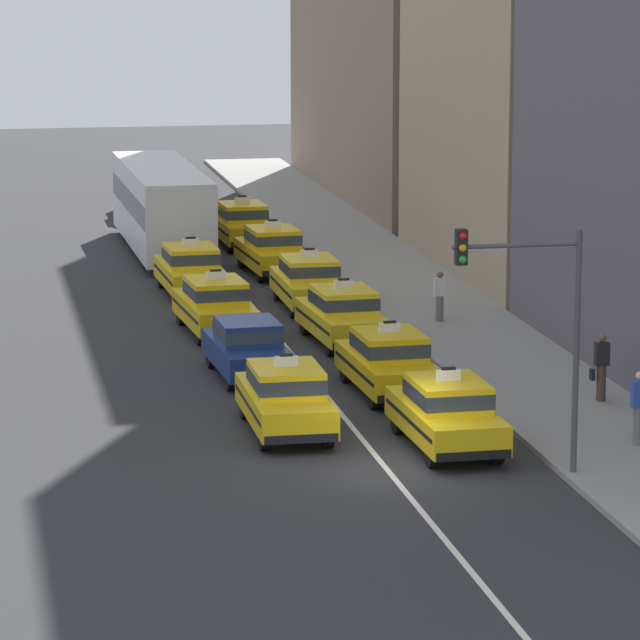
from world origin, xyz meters
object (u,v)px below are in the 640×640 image
Objects in this scene: taxi_left_fourth at (190,269)px; taxi_left_sixth at (140,196)px; pedestrian_near_crosswalk at (601,367)px; taxi_left_nearest at (286,397)px; taxi_right_fifth at (272,250)px; taxi_right_third at (343,314)px; pedestrian_by_storefront at (440,296)px; taxi_right_sixth at (242,223)px; taxi_right_fourth at (309,281)px; traffic_light_pole at (534,308)px; taxi_left_third at (215,305)px; pedestrian_mid_block at (639,408)px; taxi_right_second at (388,361)px; bus_left_fifth at (162,204)px; sedan_left_second at (248,347)px; taxi_right_nearest at (447,412)px.

taxi_left_fourth is 1.01× the size of taxi_left_sixth.
taxi_left_fourth reaches higher than pedestrian_near_crosswalk.
taxi_left_nearest reaches higher than pedestrian_near_crosswalk.
taxi_left_fourth is 0.99× the size of taxi_right_fifth.
taxi_right_third is 12.09m from taxi_right_fifth.
pedestrian_by_storefront is at bearing 31.32° from taxi_right_third.
taxi_right_sixth is 16.87m from pedestrian_by_storefront.
taxi_right_fourth and taxi_right_sixth have the same top height.
taxi_right_fifth is at bearing 92.74° from traffic_light_pole.
taxi_left_third is 17.05m from pedestrian_mid_block.
taxi_right_second is 3.01× the size of pedestrian_by_storefront.
pedestrian_by_storefront is 0.28× the size of traffic_light_pole.
taxi_left_third reaches higher than pedestrian_by_storefront.
taxi_right_third is at bearing -148.68° from pedestrian_by_storefront.
taxi_left_third is 15.42m from bus_left_fifth.
taxi_right_fifth is (3.28, -5.48, -0.94)m from bus_left_fifth.
taxi_right_third is 1.00× the size of taxi_right_fifth.
taxi_right_second is at bearing 155.16° from pedestrian_near_crosswalk.
sedan_left_second is 12.37m from traffic_light_pole.
taxi_right_fifth is at bearing 90.34° from taxi_right_nearest.
taxi_right_sixth is 33.65m from traffic_light_pole.
taxi_right_fourth is at bearing -74.14° from bus_left_fifth.
taxi_left_third is at bearing -90.22° from bus_left_fifth.
taxi_left_third is at bearing 117.09° from pedestrian_mid_block.
taxi_left_fourth reaches higher than sedan_left_second.
taxi_left_nearest is 0.98× the size of taxi_left_third.
sedan_left_second is 11.98m from pedestrian_mid_block.
taxi_left_nearest is 28.60m from taxi_right_sixth.
taxi_left_sixth is at bearing 104.91° from pedestrian_by_storefront.
taxi_right_third is 15.27m from traffic_light_pole.
taxi_right_second is 2.70× the size of pedestrian_near_crosswalk.
taxi_left_third is (-0.06, 6.01, 0.03)m from sedan_left_second.
bus_left_fifth reaches higher than taxi_right_fourth.
traffic_light_pole is at bearing -87.59° from taxi_right_sixth.
taxi_left_third is 14.61m from taxi_right_nearest.
taxi_left_third and taxi_left_sixth have the same top height.
pedestrian_mid_block is at bearing -56.17° from taxi_right_second.
taxi_left_nearest and taxi_left_sixth have the same top height.
taxi_right_fourth is at bearing -88.96° from taxi_right_sixth.
taxi_left_nearest is 8.32m from pedestrian_near_crosswalk.
pedestrian_near_crosswalk is 7.76m from traffic_light_pole.
taxi_right_third is 5.62m from taxi_right_fourth.
taxi_right_nearest is 0.99× the size of taxi_right_third.
taxi_left_nearest is 0.99× the size of taxi_left_fourth.
taxi_right_second is at bearing -112.35° from pedestrian_by_storefront.
traffic_light_pole is at bearing -68.55° from taxi_right_nearest.
taxi_left_nearest is at bearing 132.02° from traffic_light_pole.
taxi_left_third reaches higher than sedan_left_second.
taxi_right_fifth is at bearing 78.40° from sedan_left_second.
bus_left_fifth is 12.46m from taxi_right_fourth.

